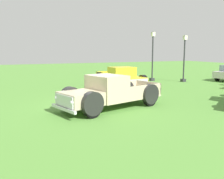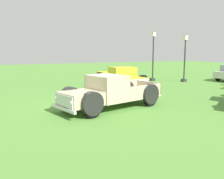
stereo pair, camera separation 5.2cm
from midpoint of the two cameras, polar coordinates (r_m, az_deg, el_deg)
The scene contains 5 objects.
ground_plane at distance 12.53m, azimuth -3.90°, elevation -3.84°, with size 80.00×80.00×0.00m, color #548C38.
pickup_truck_foreground at distance 11.80m, azimuth -1.30°, elevation -0.82°, with size 3.27×5.56×1.61m.
pickup_truck_behind_left at distance 18.18m, azimuth 2.52°, elevation 2.56°, with size 5.20×2.23×1.56m.
lamp_post_near at distance 22.82m, azimuth 16.24°, elevation 7.00°, with size 0.36×0.36×4.06m.
lamp_post_far at distance 22.94m, azimuth 9.38°, elevation 7.68°, with size 0.36×0.36×4.39m.
Camera 2 is at (11.53, -4.06, 2.78)m, focal length 40.33 mm.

